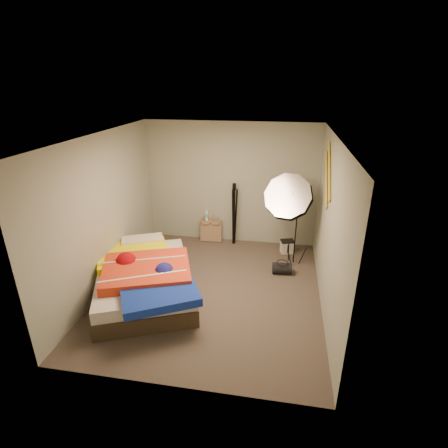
% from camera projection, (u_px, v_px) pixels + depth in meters
% --- Properties ---
extents(floor, '(4.00, 4.00, 0.00)m').
position_uv_depth(floor, '(212.00, 290.00, 5.80)').
color(floor, '#4B3F37').
rests_on(floor, ground).
extents(ceiling, '(4.00, 4.00, 0.00)m').
position_uv_depth(ceiling, '(209.00, 137.00, 4.83)').
color(ceiling, silver).
rests_on(ceiling, wall_back).
extents(wall_back, '(3.50, 0.00, 3.50)m').
position_uv_depth(wall_back, '(231.00, 184.00, 7.13)').
color(wall_back, gray).
rests_on(wall_back, floor).
extents(wall_front, '(3.50, 0.00, 3.50)m').
position_uv_depth(wall_front, '(170.00, 294.00, 3.50)').
color(wall_front, gray).
rests_on(wall_front, floor).
extents(wall_left, '(0.00, 4.00, 4.00)m').
position_uv_depth(wall_left, '(104.00, 213.00, 5.59)').
color(wall_left, gray).
rests_on(wall_left, floor).
extents(wall_right, '(0.00, 4.00, 4.00)m').
position_uv_depth(wall_right, '(329.00, 228.00, 5.04)').
color(wall_right, gray).
rests_on(wall_right, floor).
extents(tote_bag, '(0.47, 0.23, 0.46)m').
position_uv_depth(tote_bag, '(211.00, 231.00, 7.50)').
color(tote_bag, '#A58064').
rests_on(tote_bag, floor).
extents(wrapping_roll, '(0.14, 0.21, 0.67)m').
position_uv_depth(wrapping_roll, '(207.00, 226.00, 7.47)').
color(wrapping_roll, '#5DBDDA').
rests_on(wrapping_roll, floor).
extents(camera_case, '(0.28, 0.23, 0.24)m').
position_uv_depth(camera_case, '(287.00, 247.00, 7.01)').
color(camera_case, silver).
rests_on(camera_case, floor).
extents(duffel_bag, '(0.35, 0.23, 0.21)m').
position_uv_depth(duffel_bag, '(282.00, 268.00, 6.25)').
color(duffel_bag, black).
rests_on(duffel_bag, floor).
extents(wall_stripe_upper, '(0.02, 0.91, 0.78)m').
position_uv_depth(wall_stripe_upper, '(329.00, 171.00, 5.32)').
color(wall_stripe_upper, gold).
rests_on(wall_stripe_upper, wall_right).
extents(wall_stripe_lower, '(0.02, 0.91, 0.78)m').
position_uv_depth(wall_stripe_lower, '(326.00, 179.00, 5.62)').
color(wall_stripe_lower, gold).
rests_on(wall_stripe_lower, wall_right).
extents(bed, '(2.20, 2.47, 0.61)m').
position_uv_depth(bed, '(145.00, 278.00, 5.58)').
color(bed, '#3F3022').
rests_on(bed, floor).
extents(photo_umbrella, '(1.15, 0.91, 1.82)m').
position_uv_depth(photo_umbrella, '(289.00, 198.00, 6.14)').
color(photo_umbrella, black).
rests_on(photo_umbrella, floor).
extents(camera_tripod, '(0.08, 0.08, 1.32)m').
position_uv_depth(camera_tripod, '(234.00, 210.00, 7.15)').
color(camera_tripod, black).
rests_on(camera_tripod, floor).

